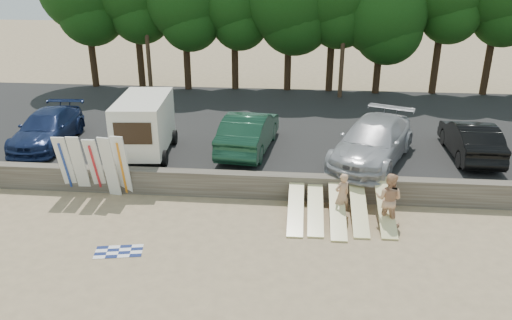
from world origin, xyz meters
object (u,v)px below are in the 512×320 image
object	(u,v)px
car_0	(47,128)
beachgoer_a	(342,195)
beachgoer_b	(389,199)
car_3	(471,139)
cooler	(296,202)
car_1	(249,131)
car_2	(373,142)
box_trailer	(144,123)

from	to	relation	value
car_0	beachgoer_a	size ratio (longest dim) A/B	3.11
car_0	beachgoer_b	bearing A→B (deg)	-22.47
car_3	cooler	distance (m)	8.52
beachgoer_b	cooler	bearing A→B (deg)	4.92
car_1	car_2	world-z (taller)	car_2
beachgoer_b	box_trailer	bearing A→B (deg)	1.55
car_2	beachgoer_a	distance (m)	4.05
car_3	car_1	bearing A→B (deg)	1.45
beachgoer_a	car_0	bearing A→B (deg)	-51.35
cooler	car_1	bearing A→B (deg)	106.63
car_1	beachgoer_b	world-z (taller)	car_1
cooler	beachgoer_b	bearing A→B (deg)	-31.89
beachgoer_b	car_2	bearing A→B (deg)	-64.52
car_3	cooler	xyz separation A→B (m)	(-7.39, -4.01, -1.33)
car_1	car_2	bearing A→B (deg)	177.25
car_1	beachgoer_b	bearing A→B (deg)	143.76
car_3	box_trailer	bearing A→B (deg)	5.16
car_1	beachgoer_a	size ratio (longest dim) A/B	3.16
car_1	car_3	xyz separation A→B (m)	(9.60, 0.09, -0.08)
car_3	cooler	size ratio (longest dim) A/B	12.59
box_trailer	beachgoer_a	size ratio (longest dim) A/B	2.48
car_0	beachgoer_b	world-z (taller)	car_0
car_3	car_0	bearing A→B (deg)	1.51
car_0	cooler	bearing A→B (deg)	-22.29
car_3	beachgoer_a	world-z (taller)	car_3
car_0	car_3	bearing A→B (deg)	-3.39
car_0	beachgoer_a	distance (m)	13.94
box_trailer	car_3	xyz separation A→B (m)	(14.04, 1.04, -0.63)
car_0	cooler	size ratio (longest dim) A/B	13.68
car_1	beachgoer_b	xyz separation A→B (m)	(5.43, -5.04, -0.60)
cooler	beachgoer_a	bearing A→B (deg)	-34.35
beachgoer_b	car_3	bearing A→B (deg)	-105.09
beachgoer_b	cooler	size ratio (longest dim) A/B	5.09
box_trailer	beachgoer_b	distance (m)	10.74
car_3	beachgoer_a	bearing A→B (deg)	40.01
beachgoer_a	car_2	bearing A→B (deg)	-144.23
beachgoer_a	beachgoer_b	bearing A→B (deg)	130.92
beachgoer_a	box_trailer	bearing A→B (deg)	-56.22
car_1	car_3	size ratio (longest dim) A/B	1.10
car_1	beachgoer_a	world-z (taller)	car_1
car_2	car_3	size ratio (longest dim) A/B	1.27
car_2	beachgoer_b	world-z (taller)	car_2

